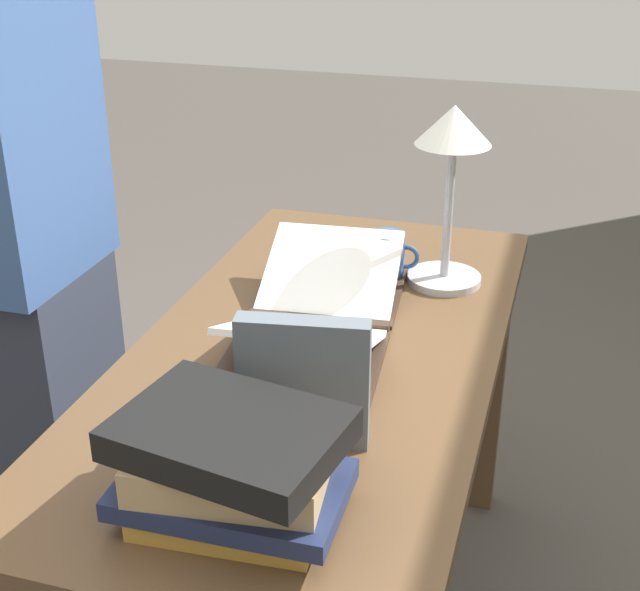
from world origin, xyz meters
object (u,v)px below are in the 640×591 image
Objects in this scene: reading_lamp at (452,156)px; coffee_mug at (388,255)px; book_standing_upright at (303,382)px; person_reader at (35,260)px; open_book at (318,311)px; book_stack_tall at (232,466)px.

coffee_mug is at bearing -86.16° from reading_lamp.
book_standing_upright is 0.63m from coffee_mug.
coffee_mug is 0.06× the size of person_reader.
book_standing_upright reaches higher than open_book.
person_reader is at bearing -128.30° from book_standing_upright.
person_reader is (0.23, -0.70, -0.00)m from coffee_mug.
open_book is 0.63m from person_reader.
book_standing_upright is 0.82m from person_reader.
reading_lamp is at bearing 93.84° from coffee_mug.
book_stack_tall is 1.53× the size of book_standing_upright.
open_book is at bearing -175.95° from book_standing_upright.
person_reader is (0.24, -0.82, -0.22)m from reading_lamp.
book_stack_tall is (0.56, 0.05, 0.05)m from open_book.
reading_lamp is at bearing -73.77° from person_reader.
reading_lamp is 0.23× the size of person_reader.
coffee_mug is at bearing 158.61° from open_book.
book_standing_upright is at bearing -9.68° from reading_lamp.
book_stack_tall is at bearing -20.14° from book_standing_upright.
open_book is at bearing -16.15° from coffee_mug.
book_standing_upright is (-0.19, 0.04, 0.02)m from book_stack_tall.
book_standing_upright is (0.36, 0.09, 0.07)m from open_book.
open_book is at bearing -174.89° from book_stack_tall.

